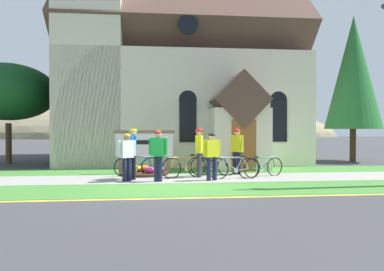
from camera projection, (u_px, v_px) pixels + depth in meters
ground at (171, 171)px, 14.49m from camera, size 140.00×140.00×0.00m
sidewalk_slab at (196, 178)px, 12.24m from camera, size 32.00×2.20×0.01m
grass_verge at (205, 189)px, 10.02m from camera, size 32.00×2.26×0.01m
church_lawn at (190, 171)px, 14.45m from camera, size 24.00×2.25×0.01m
curb_paint_stripe at (212, 198)px, 8.74m from camera, size 28.00×0.16×0.01m
church_building at (175, 75)px, 20.08m from camera, size 12.36×11.81×12.88m
church_sign at (145, 145)px, 13.57m from camera, size 2.32×0.25×1.68m
flower_bed at (144, 172)px, 13.19m from camera, size 1.82×1.82×0.34m
bicycle_silver at (263, 167)px, 12.67m from camera, size 1.63×0.68×0.77m
bicycle_black at (185, 167)px, 12.44m from camera, size 1.64×0.71×0.83m
bicycle_yellow at (233, 168)px, 12.09m from camera, size 1.81×0.10×0.82m
bicycle_orange at (137, 166)px, 12.71m from camera, size 1.70×0.08×0.81m
bicycle_blue at (213, 166)px, 12.98m from camera, size 1.69×0.26×0.81m
cyclist_in_yellow_jersey at (237, 147)px, 13.29m from camera, size 0.43×0.71×1.74m
cyclist_in_white_jersey at (127, 154)px, 11.45m from camera, size 0.56×0.45×1.58m
cyclist_in_orange_jersey at (212, 153)px, 11.65m from camera, size 0.62×0.37×1.60m
cyclist_in_red_jersey at (158, 152)px, 11.40m from camera, size 0.61×0.44×1.68m
cyclist_in_blue_jersey at (133, 149)px, 11.91m from camera, size 0.29×0.78×1.74m
cyclist_in_green_jersey at (199, 148)px, 12.49m from camera, size 0.34×0.71×1.74m
roadside_conifer at (353, 73)px, 18.51m from camera, size 2.89×2.89×7.73m
yard_deciduous_tree at (8, 92)px, 17.43m from camera, size 4.65×4.65×4.99m
distant_hill at (147, 136)px, 89.15m from camera, size 97.03×54.49×17.31m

